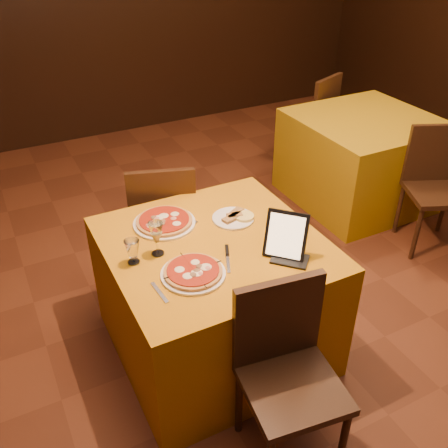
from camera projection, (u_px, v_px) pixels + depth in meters
name	position (u px, v px, depth m)	size (l,w,h in m)	color
floor	(294.00, 313.00, 3.26)	(6.00, 7.00, 0.01)	#5E2D19
wall_back	(113.00, 1.00, 5.11)	(6.00, 0.01, 2.80)	black
main_table	(215.00, 296.00, 2.82)	(1.10, 1.10, 0.75)	#C17B0C
side_table	(362.00, 159.00, 4.32)	(1.10, 1.10, 0.75)	#AC800B
chair_main_near	(293.00, 387.00, 2.19)	(0.36, 0.36, 0.91)	black
chair_main_far	(163.00, 219.00, 3.36)	(0.37, 0.37, 0.91)	black
chair_side_near	(438.00, 193.00, 3.66)	(0.45, 0.45, 0.91)	black
chair_side_far	(307.00, 120.00, 4.89)	(0.45, 0.45, 0.91)	#30220F
pizza_near	(193.00, 273.00, 2.38)	(0.31, 0.31, 0.03)	white
pizza_far	(164.00, 222.00, 2.75)	(0.34, 0.34, 0.03)	white
cutlet_dish	(233.00, 218.00, 2.80)	(0.24, 0.24, 0.03)	white
wine_glass	(157.00, 238.00, 2.48)	(0.08, 0.08, 0.19)	#F6E78C
water_glass	(133.00, 252.00, 2.43)	(0.07, 0.07, 0.13)	white
tablet	(286.00, 235.00, 2.46)	(0.21, 0.02, 0.24)	black
knife	(228.00, 261.00, 2.47)	(0.19, 0.02, 0.01)	#A4A5AB
fork_near	(160.00, 293.00, 2.27)	(0.16, 0.02, 0.01)	#A4A6AB
fork_far	(186.00, 217.00, 2.82)	(0.18, 0.02, 0.01)	silver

